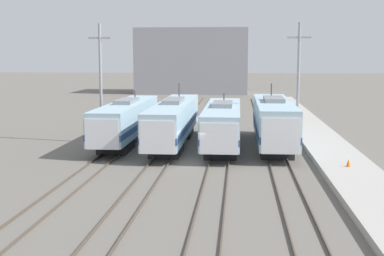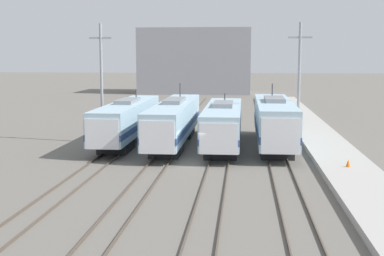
% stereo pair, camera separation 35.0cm
% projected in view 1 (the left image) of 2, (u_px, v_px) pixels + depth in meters
% --- Properties ---
extents(ground_plane, '(400.00, 400.00, 0.00)m').
position_uv_depth(ground_plane, '(189.00, 164.00, 39.89)').
color(ground_plane, '#666059').
extents(rail_pair_far_left, '(1.51, 120.00, 0.15)m').
position_uv_depth(rail_pair_far_left, '(102.00, 161.00, 40.46)').
color(rail_pair_far_left, '#4C4238').
rests_on(rail_pair_far_left, ground_plane).
extents(rail_pair_center_left, '(1.51, 120.00, 0.15)m').
position_uv_depth(rail_pair_center_left, '(160.00, 162.00, 40.07)').
color(rail_pair_center_left, '#4C4238').
rests_on(rail_pair_center_left, ground_plane).
extents(rail_pair_center_right, '(1.51, 120.00, 0.15)m').
position_uv_depth(rail_pair_center_right, '(219.00, 163.00, 39.69)').
color(rail_pair_center_right, '#4C4238').
rests_on(rail_pair_center_right, ground_plane).
extents(rail_pair_far_right, '(1.51, 120.00, 0.15)m').
position_uv_depth(rail_pair_far_right, '(280.00, 164.00, 39.30)').
color(rail_pair_far_right, '#4C4238').
rests_on(rail_pair_far_right, ground_plane).
extents(locomotive_far_left, '(2.91, 18.32, 4.56)m').
position_uv_depth(locomotive_far_left, '(126.00, 121.00, 48.82)').
color(locomotive_far_left, '#232326').
rests_on(locomotive_far_left, ground_plane).
extents(locomotive_center_left, '(2.86, 20.04, 5.33)m').
position_uv_depth(locomotive_center_left, '(173.00, 122.00, 47.82)').
color(locomotive_center_left, '#232326').
rests_on(locomotive_center_left, ground_plane).
extents(locomotive_center_right, '(3.06, 17.27, 4.47)m').
position_uv_depth(locomotive_center_right, '(222.00, 125.00, 46.32)').
color(locomotive_center_right, '#232326').
rests_on(locomotive_center_right, ground_plane).
extents(locomotive_far_right, '(3.09, 17.30, 5.40)m').
position_uv_depth(locomotive_far_right, '(274.00, 122.00, 46.51)').
color(locomotive_far_right, '#232326').
rests_on(locomotive_far_right, ground_plane).
extents(catenary_tower_left, '(2.07, 0.26, 10.89)m').
position_uv_depth(catenary_tower_left, '(101.00, 81.00, 48.69)').
color(catenary_tower_left, gray).
rests_on(catenary_tower_left, ground_plane).
extents(catenary_tower_right, '(2.07, 0.26, 10.89)m').
position_uv_depth(catenary_tower_right, '(298.00, 82.00, 47.14)').
color(catenary_tower_right, gray).
rests_on(catenary_tower_right, ground_plane).
extents(platform, '(4.00, 120.00, 0.45)m').
position_uv_depth(platform, '(343.00, 164.00, 38.89)').
color(platform, '#A8A59E').
rests_on(platform, ground_plane).
extents(traffic_cone, '(0.32, 0.32, 0.53)m').
position_uv_depth(traffic_cone, '(348.00, 163.00, 36.75)').
color(traffic_cone, orange).
rests_on(traffic_cone, platform).
extents(depot_building, '(23.13, 13.48, 13.52)m').
position_uv_depth(depot_building, '(193.00, 61.00, 113.84)').
color(depot_building, gray).
rests_on(depot_building, ground_plane).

